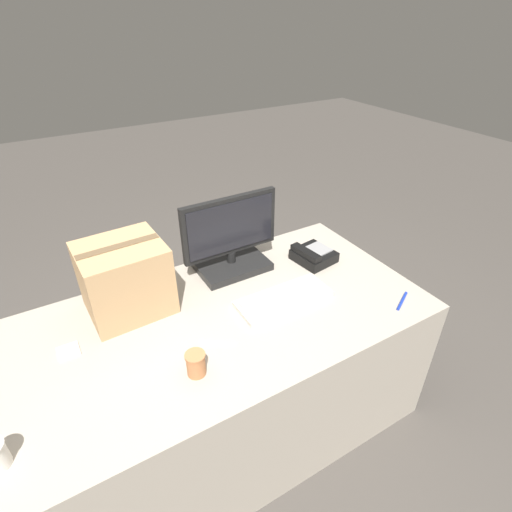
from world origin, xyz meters
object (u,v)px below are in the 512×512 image
monitor (231,242)px  sticky_note_pad (68,351)px  cardboard_box (125,278)px  spoon (212,342)px  pen_marker (402,301)px  desk_phone (313,255)px  paper_cup_right (196,364)px  keyboard (284,298)px

monitor → sticky_note_pad: monitor is taller
cardboard_box → sticky_note_pad: 0.35m
sticky_note_pad → spoon: bearing=-25.3°
monitor → sticky_note_pad: (-0.79, -0.19, -0.14)m
pen_marker → monitor: bearing=-77.7°
pen_marker → sticky_note_pad: pen_marker is taller
desk_phone → paper_cup_right: (-0.80, -0.38, 0.01)m
monitor → keyboard: size_ratio=1.12×
desk_phone → paper_cup_right: 0.89m
spoon → pen_marker: 0.85m
cardboard_box → paper_cup_right: bearing=-78.4°
paper_cup_right → monitor: bearing=51.8°
cardboard_box → pen_marker: size_ratio=2.70×
paper_cup_right → sticky_note_pad: bearing=137.8°
paper_cup_right → cardboard_box: cardboard_box is taller
desk_phone → paper_cup_right: paper_cup_right is taller
keyboard → spoon: (-0.38, -0.07, -0.01)m
keyboard → pen_marker: 0.52m
monitor → desk_phone: 0.43m
paper_cup_right → desk_phone: bearing=25.1°
cardboard_box → sticky_note_pad: (-0.28, -0.14, -0.15)m
desk_phone → spoon: (-0.69, -0.26, -0.03)m
keyboard → pen_marker: (0.44, -0.27, -0.01)m
paper_cup_right → cardboard_box: (-0.10, 0.48, 0.11)m
keyboard → monitor: bearing=102.8°
desk_phone → pen_marker: desk_phone is taller
paper_cup_right → cardboard_box: 0.50m
keyboard → desk_phone: desk_phone is taller
monitor → paper_cup_right: monitor is taller
desk_phone → keyboard: bearing=-155.8°
monitor → keyboard: 0.38m
keyboard → paper_cup_right: paper_cup_right is taller
spoon → cardboard_box: 0.45m
spoon → pen_marker: bearing=-155.7°
paper_cup_right → pen_marker: size_ratio=0.73×
keyboard → sticky_note_pad: (-0.87, 0.16, -0.01)m
monitor → cardboard_box: monitor is taller
desk_phone → cardboard_box: size_ratio=0.60×
monitor → pen_marker: size_ratio=3.77×
spoon → cardboard_box: cardboard_box is taller
monitor → spoon: (-0.31, -0.42, -0.14)m
spoon → monitor: bearing=-88.1°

